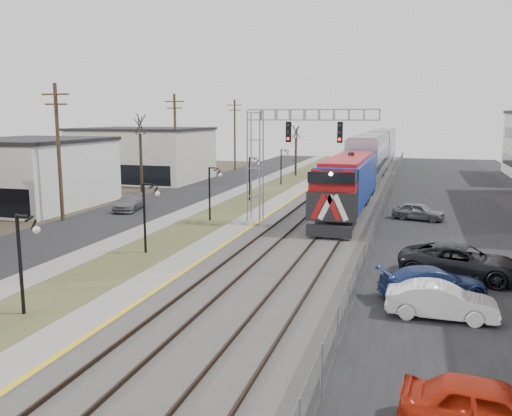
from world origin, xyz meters
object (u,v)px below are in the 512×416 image
at_px(car_lot_a, 491,412).
at_px(signal_gantry, 279,146).
at_px(car_lot_b, 441,302).
at_px(train, 372,157).

bearing_deg(car_lot_a, signal_gantry, 31.06).
xyz_separation_m(signal_gantry, car_lot_a, (11.17, -23.78, -4.86)).
bearing_deg(car_lot_b, signal_gantry, 34.31).
xyz_separation_m(train, car_lot_a, (6.89, -52.33, -2.16)).
bearing_deg(signal_gantry, car_lot_a, -64.83).
relative_size(signal_gantry, car_lot_a, 2.12).
height_order(signal_gantry, car_lot_b, signal_gantry).
relative_size(train, car_lot_b, 15.36).
bearing_deg(train, car_lot_b, -82.19).
height_order(signal_gantry, car_lot_a, signal_gantry).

